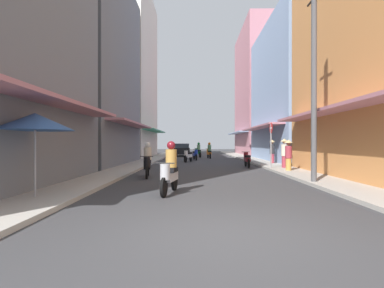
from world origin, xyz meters
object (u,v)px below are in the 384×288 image
motorbike_green (198,151)px  utility_pole (314,81)px  motorbike_orange (209,151)px  street_sign_no_entry (271,139)px  pedestrian_crossing (288,154)px  pedestrian_far (284,152)px  motorbike_maroon (247,159)px  motorbike_white (188,156)px  parked_car (182,150)px  motorbike_silver (170,170)px  vendor_umbrella (35,122)px  pedestrian_midway (272,151)px  motorbike_black (147,161)px  motorbike_blue (195,154)px

motorbike_green → utility_pole: size_ratio=0.24×
motorbike_orange → street_sign_no_entry: street_sign_no_entry is taller
pedestrian_crossing → motorbike_green: bearing=105.5°
pedestrian_far → motorbike_orange: bearing=107.2°
motorbike_maroon → motorbike_white: (-3.83, 4.94, 0.00)m
motorbike_orange → motorbike_white: motorbike_orange is taller
motorbike_green → parked_car: 3.61m
parked_car → pedestrian_crossing: bearing=-71.8°
motorbike_white → street_sign_no_entry: bearing=-55.2°
street_sign_no_entry → parked_car: bearing=107.9°
motorbike_silver → motorbike_green: size_ratio=1.04×
motorbike_green → vendor_umbrella: (-4.45, -23.66, 1.37)m
pedestrian_crossing → pedestrian_midway: pedestrian_midway is taller
motorbike_white → motorbike_black: (-1.53, -10.38, 0.20)m
motorbike_orange → utility_pole: (3.00, -18.10, 3.07)m
motorbike_blue → pedestrian_crossing: (4.78, -11.02, 0.45)m
pedestrian_midway → pedestrian_crossing: bearing=-96.1°
pedestrian_midway → parked_car: bearing=116.5°
motorbike_black → pedestrian_far: (7.17, 3.73, 0.29)m
parked_car → utility_pole: (5.89, -23.63, 3.03)m
motorbike_orange → motorbike_blue: (-1.35, -2.75, -0.20)m
motorbike_blue → motorbike_green: bearing=86.7°
parked_car → pedestrian_far: (6.62, -17.60, 0.25)m
motorbike_white → vendor_umbrella: (-3.58, -15.82, 1.57)m
motorbike_green → street_sign_no_entry: (3.95, -14.78, 1.01)m
pedestrian_far → motorbike_black: bearing=-152.5°
motorbike_maroon → pedestrian_far: size_ratio=1.03×
motorbike_silver → parked_car: bearing=91.8°
motorbike_black → pedestrian_midway: bearing=45.1°
motorbike_orange → utility_pole: 18.60m
motorbike_maroon → parked_car: size_ratio=0.44×
motorbike_blue → motorbike_white: bearing=-102.0°
motorbike_silver → motorbike_green: bearing=87.4°
vendor_umbrella → utility_pole: bearing=20.3°
motorbike_black → vendor_umbrella: bearing=-110.7°
parked_car → pedestrian_crossing: pedestrian_crossing is taller
vendor_umbrella → street_sign_no_entry: size_ratio=0.87×
pedestrian_midway → street_sign_no_entry: 4.26m
motorbike_black → pedestrian_crossing: pedestrian_crossing is taller
motorbike_black → motorbike_blue: size_ratio=1.00×
pedestrian_crossing → motorbike_black: bearing=-163.5°
motorbike_maroon → utility_pole: size_ratio=0.25×
pedestrian_far → motorbike_blue: bearing=118.6°
motorbike_maroon → motorbike_green: motorbike_green is taller
parked_car → vendor_umbrella: (-2.60, -26.77, 1.34)m
pedestrian_far → vendor_umbrella: 13.05m
pedestrian_midway → vendor_umbrella: size_ratio=0.76×
motorbike_blue → pedestrian_midway: bearing=-46.0°
pedestrian_crossing → vendor_umbrella: bearing=-140.1°
motorbike_green → motorbike_orange: size_ratio=0.96×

